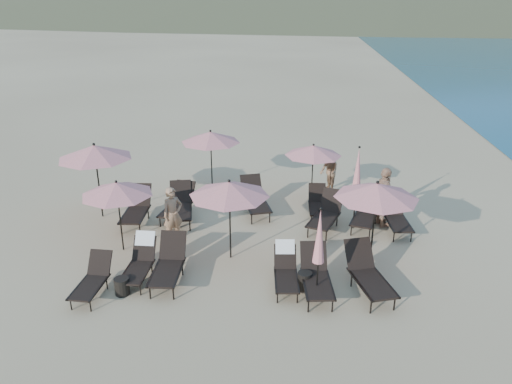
# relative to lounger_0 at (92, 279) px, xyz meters

# --- Properties ---
(ground) EXTENTS (800.00, 800.00, 0.00)m
(ground) POSITION_rel_lounger_0_xyz_m (4.06, 0.64, -0.40)
(ground) COLOR #D6BA8C
(ground) RESTS_ON ground
(lounger_0) EXTENTS (0.64, 1.52, 0.86)m
(lounger_0) POSITION_rel_lounger_0_xyz_m (0.00, 0.00, 0.00)
(lounger_0) COLOR black
(lounger_0) RESTS_ON ground
(lounger_1) EXTENTS (0.62, 1.61, 1.00)m
(lounger_1) POSITION_rel_lounger_0_xyz_m (0.91, 0.85, 0.07)
(lounger_1) COLOR black
(lounger_1) RESTS_ON ground
(lounger_2) EXTENTS (0.72, 1.80, 1.02)m
(lounger_2) POSITION_rel_lounger_0_xyz_m (1.67, 0.74, 0.08)
(lounger_2) COLOR black
(lounger_2) RESTS_ON ground
(lounger_3) EXTENTS (0.68, 1.57, 0.96)m
(lounger_3) POSITION_rel_lounger_0_xyz_m (4.60, 0.77, 0.05)
(lounger_3) COLOR black
(lounger_3) RESTS_ON ground
(lounger_4) EXTENTS (0.84, 1.81, 1.00)m
(lounger_4) POSITION_rel_lounger_0_xyz_m (5.33, 0.51, 0.07)
(lounger_4) COLOR black
(lounger_4) RESTS_ON ground
(lounger_5) EXTENTS (1.20, 1.96, 1.06)m
(lounger_5) POSITION_rel_lounger_0_xyz_m (6.58, 0.65, 0.09)
(lounger_5) COLOR black
(lounger_5) RESTS_ON ground
(lounger_6) EXTENTS (0.77, 1.83, 1.03)m
(lounger_6) POSITION_rel_lounger_0_xyz_m (-0.16, 4.01, 0.08)
(lounger_6) COLOR black
(lounger_6) RESTS_ON ground
(lounger_7) EXTENTS (0.96, 1.83, 1.00)m
(lounger_7) POSITION_rel_lounger_0_xyz_m (1.05, 4.49, 0.06)
(lounger_7) COLOR black
(lounger_7) RESTS_ON ground
(lounger_8) EXTENTS (1.04, 1.93, 1.05)m
(lounger_8) POSITION_rel_lounger_0_xyz_m (1.17, 4.33, 0.09)
(lounger_8) COLOR black
(lounger_8) RESTS_ON ground
(lounger_9) EXTENTS (1.21, 1.97, 1.06)m
(lounger_9) POSITION_rel_lounger_0_xyz_m (3.47, 5.06, 0.09)
(lounger_9) COLOR black
(lounger_9) RESTS_ON ground
(lounger_10) EXTENTS (1.25, 1.92, 1.03)m
(lounger_10) POSITION_rel_lounger_0_xyz_m (5.74, 4.08, 0.08)
(lounger_10) COLOR black
(lounger_10) RESTS_ON ground
(lounger_11) EXTENTS (0.76, 1.67, 0.94)m
(lounger_11) POSITION_rel_lounger_0_xyz_m (7.86, 4.10, 0.03)
(lounger_11) COLOR black
(lounger_11) RESTS_ON ground
(lounger_12) EXTENTS (0.62, 1.52, 0.87)m
(lounger_12) POSITION_rel_lounger_0_xyz_m (5.52, 5.04, 0.00)
(lounger_12) COLOR black
(lounger_12) RESTS_ON ground
(lounger_13) EXTENTS (1.14, 1.86, 1.00)m
(lounger_13) POSITION_rel_lounger_0_xyz_m (6.97, 4.33, 0.07)
(lounger_13) COLOR black
(lounger_13) RESTS_ON ground
(umbrella_open_0) EXTENTS (1.95, 1.95, 2.10)m
(umbrella_open_0) POSITION_rel_lounger_0_xyz_m (-0.02, 2.21, 1.45)
(umbrella_open_0) COLOR black
(umbrella_open_0) RESTS_ON ground
(umbrella_open_1) EXTENTS (2.13, 2.13, 2.29)m
(umbrella_open_1) POSITION_rel_lounger_0_xyz_m (3.06, 2.02, 1.62)
(umbrella_open_1) COLOR black
(umbrella_open_1) RESTS_ON ground
(umbrella_open_2) EXTENTS (2.18, 2.18, 2.35)m
(umbrella_open_2) POSITION_rel_lounger_0_xyz_m (6.84, 2.08, 1.67)
(umbrella_open_2) COLOR black
(umbrella_open_2) RESTS_ON ground
(umbrella_open_3) EXTENTS (2.11, 2.11, 2.27)m
(umbrella_open_3) POSITION_rel_lounger_0_xyz_m (1.74, 6.95, 1.60)
(umbrella_open_3) COLOR black
(umbrella_open_3) RESTS_ON ground
(umbrella_open_4) EXTENTS (1.93, 1.93, 2.07)m
(umbrella_open_4) POSITION_rel_lounger_0_xyz_m (5.34, 6.20, 1.43)
(umbrella_open_4) COLOR black
(umbrella_open_4) RESTS_ON ground
(umbrella_open_5) EXTENTS (2.30, 2.30, 2.47)m
(umbrella_open_5) POSITION_rel_lounger_0_xyz_m (-1.43, 4.36, 1.78)
(umbrella_open_5) COLOR black
(umbrella_open_5) RESTS_ON ground
(umbrella_closed_0) EXTENTS (0.28, 0.28, 2.39)m
(umbrella_closed_0) POSITION_rel_lounger_0_xyz_m (5.34, 0.19, 1.26)
(umbrella_closed_0) COLOR black
(umbrella_closed_0) RESTS_ON ground
(umbrella_closed_1) EXTENTS (0.31, 0.31, 2.64)m
(umbrella_closed_1) POSITION_rel_lounger_0_xyz_m (6.59, 4.14, 1.43)
(umbrella_closed_1) COLOR black
(umbrella_closed_1) RESTS_ON ground
(side_table_0) EXTENTS (0.36, 0.36, 0.43)m
(side_table_0) POSITION_rel_lounger_0_xyz_m (0.69, 0.04, -0.19)
(side_table_0) COLOR black
(side_table_0) RESTS_ON ground
(side_table_1) EXTENTS (0.35, 0.35, 0.48)m
(side_table_1) POSITION_rel_lounger_0_xyz_m (5.06, 0.58, -0.16)
(side_table_1) COLOR black
(side_table_1) RESTS_ON ground
(beachgoer_a) EXTENTS (0.71, 0.67, 1.63)m
(beachgoer_a) POSITION_rel_lounger_0_xyz_m (1.28, 2.93, 0.41)
(beachgoer_a) COLOR #A57A59
(beachgoer_a) RESTS_ON ground
(beachgoer_b) EXTENTS (0.80, 0.90, 1.54)m
(beachgoer_b) POSITION_rel_lounger_0_xyz_m (5.96, 7.13, 0.37)
(beachgoer_b) COLOR #946C4C
(beachgoer_b) RESTS_ON ground
(beachgoer_c) EXTENTS (0.75, 1.19, 1.89)m
(beachgoer_c) POSITION_rel_lounger_0_xyz_m (7.48, 4.41, 0.54)
(beachgoer_c) COLOR tan
(beachgoer_c) RESTS_ON ground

